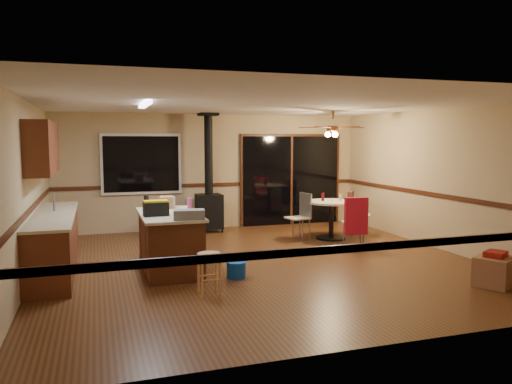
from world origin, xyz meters
name	(u,v)px	position (x,y,z in m)	size (l,w,h in m)	color
floor	(262,263)	(0.00, 0.00, 0.00)	(7.00, 7.00, 0.00)	#502D16
ceiling	(262,103)	(0.00, 0.00, 2.60)	(7.00, 7.00, 0.00)	silver
wall_back	(213,172)	(0.00, 3.50, 1.30)	(7.00, 7.00, 0.00)	tan
wall_front	(378,216)	(0.00, -3.50, 1.30)	(7.00, 7.00, 0.00)	tan
wall_left	(26,192)	(-3.50, 0.00, 1.30)	(7.00, 7.00, 0.00)	tan
wall_right	(442,179)	(3.50, 0.00, 1.30)	(7.00, 7.00, 0.00)	tan
chair_rail	(262,203)	(0.00, 0.00, 1.00)	(7.00, 7.00, 0.08)	#3D1D0F
window	(142,164)	(-1.60, 3.45, 1.50)	(1.72, 0.10, 1.32)	black
sliding_door	(291,181)	(1.90, 3.45, 1.05)	(2.52, 0.10, 2.10)	black
lower_cabinets	(54,244)	(-3.20, 0.50, 0.43)	(0.60, 3.00, 0.86)	#602B18
countertop	(53,215)	(-3.20, 0.50, 0.88)	(0.64, 3.04, 0.04)	beige
upper_cabinets	(42,148)	(-3.33, 0.70, 1.90)	(0.35, 2.00, 0.80)	#602B18
kitchen_island	(170,242)	(-1.50, 0.00, 0.45)	(0.88, 1.68, 0.90)	#4C2313
wood_stove	(209,199)	(-0.20, 3.05, 0.73)	(0.55, 0.50, 2.52)	black
ceiling_fan	(333,130)	(2.00, 1.50, 2.21)	(0.24, 0.24, 0.55)	brown
fluorescent_strip	(145,105)	(-1.80, 0.30, 2.56)	(0.10, 1.20, 0.04)	white
toolbox_grey	(189,214)	(-1.31, -0.66, 0.97)	(0.44, 0.24, 0.14)	slate
toolbox_black	(156,209)	(-1.72, -0.19, 1.00)	(0.37, 0.19, 0.20)	black
toolbox_yellow_lid	(156,201)	(-1.72, -0.19, 1.12)	(0.35, 0.19, 0.03)	gold
box_on_island	(167,202)	(-1.46, 0.59, 1.00)	(0.21, 0.29, 0.19)	#8E5D3F
bottle_dark	(146,204)	(-1.82, 0.21, 1.03)	(0.08, 0.08, 0.27)	black
bottle_pink	(190,205)	(-1.18, 0.01, 1.01)	(0.07, 0.07, 0.22)	#D84C8C
bottle_white	(173,202)	(-1.35, 0.57, 0.99)	(0.06, 0.06, 0.19)	white
bar_stool	(209,274)	(-1.18, -1.35, 0.28)	(0.30, 0.30, 0.55)	tan
blue_bucket	(236,270)	(-0.63, -0.70, 0.12)	(0.29, 0.29, 0.24)	#0C44AC
dining_table	(331,213)	(2.00, 1.50, 0.54)	(1.00, 1.00, 0.78)	black
glass_red	(323,197)	(1.85, 1.60, 0.86)	(0.06, 0.06, 0.16)	#590C14
glass_cream	(341,198)	(2.18, 1.45, 0.85)	(0.06, 0.06, 0.14)	beige
chair_left	(302,211)	(1.41, 1.62, 0.59)	(0.48, 0.47, 0.51)	#C0B78E
chair_near	(356,216)	(2.07, 0.62, 0.60)	(0.50, 0.53, 0.70)	#C0B78E
chair_right	(352,208)	(2.55, 1.64, 0.60)	(0.61, 0.60, 0.70)	#C0B78E
box_under_window	(163,226)	(-1.20, 3.10, 0.18)	(0.44, 0.35, 0.35)	#8E5D3F
box_corner_a	(495,271)	(2.69, -2.19, 0.20)	(0.54, 0.45, 0.41)	#8E5D3F
box_small_red	(496,254)	(2.69, -2.19, 0.45)	(0.30, 0.25, 0.08)	maroon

